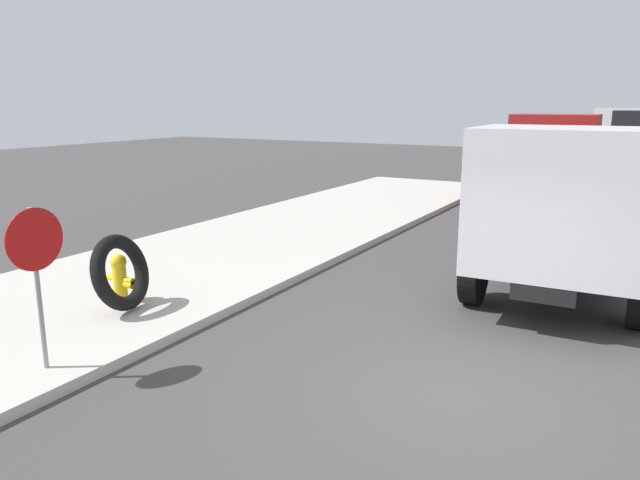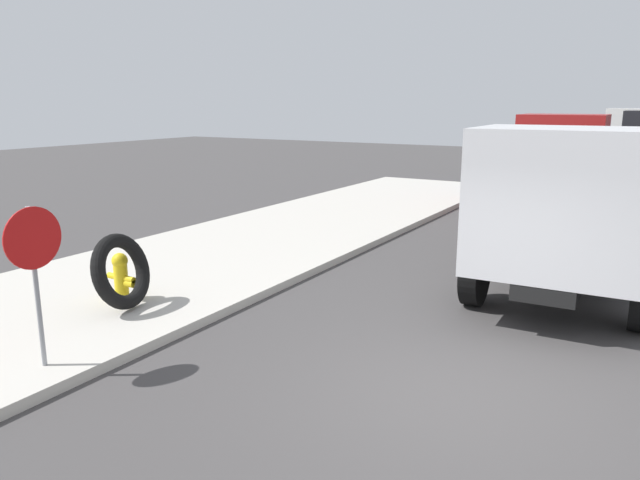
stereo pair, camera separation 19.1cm
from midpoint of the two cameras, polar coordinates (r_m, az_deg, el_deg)
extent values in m
plane|color=#423F3F|center=(7.41, 12.88, -14.45)|extent=(80.00, 80.00, 0.00)
cube|color=#BCB7AD|center=(11.00, -21.41, -5.41)|extent=(36.00, 5.00, 0.15)
cylinder|color=yellow|center=(10.55, -17.80, -3.78)|extent=(0.23, 0.23, 0.59)
sphere|color=yellow|center=(10.46, -17.94, -1.88)|extent=(0.26, 0.26, 0.26)
cylinder|color=yellow|center=(10.38, -17.07, -3.59)|extent=(0.10, 0.18, 0.10)
cylinder|color=yellow|center=(10.68, -18.57, -3.24)|extent=(0.10, 0.18, 0.10)
cylinder|color=yellow|center=(10.40, -17.05, -3.97)|extent=(0.12, 0.18, 0.12)
torus|color=black|center=(9.96, -17.76, -2.85)|extent=(1.29, 0.75, 1.23)
cylinder|color=gray|center=(8.07, -24.64, -4.17)|extent=(0.06, 0.06, 2.02)
cylinder|color=red|center=(7.89, -24.90, 0.15)|extent=(0.76, 0.02, 0.76)
cube|color=slate|center=(13.44, 23.99, 4.26)|extent=(4.88, 2.65, 1.60)
cube|color=silver|center=(9.85, 22.24, 3.40)|extent=(2.08, 2.56, 2.20)
cube|color=black|center=(12.52, 23.15, -0.57)|extent=(7.03, 1.12, 0.24)
cylinder|color=black|center=(10.53, 14.99, -3.04)|extent=(1.11, 0.33, 1.10)
cylinder|color=black|center=(14.93, 19.29, 1.32)|extent=(1.11, 0.33, 1.10)
cube|color=#1E3899|center=(24.03, 23.22, 7.68)|extent=(4.85, 2.60, 1.60)
cube|color=maroon|center=(20.44, 22.13, 7.88)|extent=(2.05, 2.54, 2.20)
cube|color=black|center=(23.03, 22.70, 5.21)|extent=(7.02, 1.05, 0.24)
cylinder|color=black|center=(20.66, 25.32, 3.85)|extent=(1.11, 0.32, 1.10)
cylinder|color=black|center=(20.97, 18.50, 4.54)|extent=(1.11, 0.32, 1.10)
cylinder|color=black|center=(25.22, 26.15, 5.20)|extent=(1.11, 0.32, 1.10)
cylinder|color=black|center=(25.47, 20.53, 5.77)|extent=(1.11, 0.32, 1.10)
cylinder|color=black|center=(31.10, 26.70, 6.37)|extent=(1.11, 0.32, 1.10)
cylinder|color=black|center=(35.67, 27.42, 6.97)|extent=(1.11, 0.32, 1.10)
cube|color=#237033|center=(44.90, 27.72, 9.22)|extent=(4.86, 2.63, 1.60)
cube|color=silver|center=(41.31, 27.33, 9.48)|extent=(2.06, 2.55, 2.20)
cube|color=black|center=(43.85, 27.46, 7.97)|extent=(7.02, 1.08, 0.24)
cylinder|color=black|center=(41.70, 25.44, 7.82)|extent=(1.11, 0.33, 1.10)
cylinder|color=black|center=(46.26, 26.16, 8.14)|extent=(1.11, 0.33, 1.10)
camera|label=1|loc=(0.10, -89.44, 0.13)|focal=33.80mm
camera|label=2|loc=(0.10, 90.56, -0.13)|focal=33.80mm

